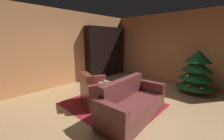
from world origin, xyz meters
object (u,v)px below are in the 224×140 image
(bookshelf_unit, at_px, (108,53))
(book_stack_on_table, at_px, (113,86))
(armchair_red, at_px, (97,92))
(decorated_tree, at_px, (196,72))
(coffee_table, at_px, (111,89))
(bottle_on_table, at_px, (114,86))
(couch_red, at_px, (132,105))

(bookshelf_unit, distance_m, book_stack_on_table, 3.09)
(armchair_red, bearing_deg, decorated_tree, 57.98)
(coffee_table, height_order, book_stack_on_table, book_stack_on_table)
(armchair_red, xyz_separation_m, bottle_on_table, (0.47, 0.17, 0.26))
(decorated_tree, bearing_deg, couch_red, -103.62)
(coffee_table, distance_m, decorated_tree, 2.89)
(bookshelf_unit, relative_size, coffee_table, 3.21)
(coffee_table, bearing_deg, armchair_red, -139.37)
(couch_red, xyz_separation_m, coffee_table, (-0.79, 0.14, 0.13))
(bookshelf_unit, xyz_separation_m, decorated_tree, (3.63, 0.39, -0.37))
(armchair_red, distance_m, book_stack_on_table, 0.48)
(armchair_red, height_order, decorated_tree, decorated_tree)
(armchair_red, bearing_deg, couch_red, 5.76)
(couch_red, height_order, book_stack_on_table, couch_red)
(book_stack_on_table, height_order, decorated_tree, decorated_tree)
(book_stack_on_table, bearing_deg, couch_red, -14.53)
(couch_red, height_order, decorated_tree, decorated_tree)
(decorated_tree, bearing_deg, book_stack_on_table, -119.80)
(coffee_table, height_order, bottle_on_table, bottle_on_table)
(bookshelf_unit, distance_m, armchair_red, 3.13)
(armchair_red, distance_m, bottle_on_table, 0.56)
(couch_red, xyz_separation_m, decorated_tree, (0.64, 2.64, 0.41))
(armchair_red, height_order, couch_red, armchair_red)
(coffee_table, xyz_separation_m, book_stack_on_table, (0.03, 0.06, 0.08))
(armchair_red, distance_m, coffee_table, 0.40)
(armchair_red, relative_size, couch_red, 0.60)
(couch_red, distance_m, book_stack_on_table, 0.81)
(coffee_table, relative_size, bottle_on_table, 2.37)
(couch_red, bearing_deg, bottle_on_table, 174.21)
(bookshelf_unit, height_order, decorated_tree, bookshelf_unit)
(bookshelf_unit, relative_size, couch_red, 1.21)
(bookshelf_unit, xyz_separation_m, armchair_red, (1.91, -2.36, -0.76))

